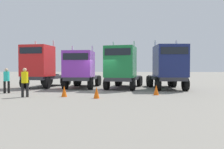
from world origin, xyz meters
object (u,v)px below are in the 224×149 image
object	(u,v)px
visitor_in_hivis	(25,80)
traffic_cone_mid	(156,90)
semi_truck_purple	(81,69)
semi_truck_green	(122,68)
semi_truck_red	(41,66)
visitor_with_camera	(7,79)
semi_truck_navy	(168,67)
traffic_cone_far	(97,93)
traffic_cone_near	(64,91)

from	to	relation	value
visitor_in_hivis	traffic_cone_mid	world-z (taller)	visitor_in_hivis
semi_truck_purple	traffic_cone_mid	xyz separation A→B (m)	(6.21, -4.30, -1.38)
visitor_in_hivis	semi_truck_green	bearing A→B (deg)	-61.34
semi_truck_green	visitor_in_hivis	xyz separation A→B (m)	(-5.83, -5.85, -0.80)
traffic_cone_mid	semi_truck_red	bearing A→B (deg)	154.90
semi_truck_red	visitor_with_camera	size ratio (longest dim) A/B	3.40
semi_truck_purple	semi_truck_navy	distance (m)	7.68
traffic_cone_far	traffic_cone_mid	bearing A→B (deg)	27.28
visitor_with_camera	traffic_cone_mid	size ratio (longest dim) A/B	2.64
semi_truck_green	traffic_cone_near	distance (m)	6.63
traffic_cone_near	visitor_with_camera	bearing A→B (deg)	162.46
semi_truck_navy	traffic_cone_mid	distance (m)	4.45
visitor_in_hivis	visitor_with_camera	size ratio (longest dim) A/B	1.01
semi_truck_purple	visitor_with_camera	bearing A→B (deg)	-46.63
visitor_with_camera	traffic_cone_mid	distance (m)	10.70
semi_truck_purple	visitor_in_hivis	size ratio (longest dim) A/B	3.28
visitor_in_hivis	visitor_with_camera	world-z (taller)	visitor_in_hivis
semi_truck_navy	traffic_cone_near	world-z (taller)	semi_truck_navy
semi_truck_navy	traffic_cone_near	size ratio (longest dim) A/B	8.42
visitor_with_camera	traffic_cone_near	bearing A→B (deg)	-122.00
semi_truck_purple	traffic_cone_near	size ratio (longest dim) A/B	8.61
semi_truck_green	semi_truck_navy	bearing A→B (deg)	97.20
semi_truck_navy	traffic_cone_far	size ratio (longest dim) A/B	8.47
semi_truck_purple	traffic_cone_mid	bearing A→B (deg)	55.29
semi_truck_navy	traffic_cone_mid	world-z (taller)	semi_truck_navy
visitor_in_hivis	traffic_cone_near	xyz separation A→B (m)	(2.39, 0.40, -0.72)
visitor_in_hivis	traffic_cone_near	size ratio (longest dim) A/B	2.62
visitor_with_camera	semi_truck_green	bearing A→B (deg)	-78.82
traffic_cone_mid	traffic_cone_far	size ratio (longest dim) A/B	0.99
visitor_in_hivis	semi_truck_red	bearing A→B (deg)	-0.95
semi_truck_green	semi_truck_navy	size ratio (longest dim) A/B	1.14
semi_truck_red	semi_truck_navy	distance (m)	11.59
semi_truck_red	traffic_cone_near	xyz separation A→B (m)	(4.20, -6.15, -1.64)
semi_truck_green	visitor_with_camera	xyz separation A→B (m)	(-8.22, -3.94, -0.81)
semi_truck_navy	semi_truck_purple	bearing A→B (deg)	-98.01
traffic_cone_near	traffic_cone_far	size ratio (longest dim) A/B	1.01
semi_truck_red	visitor_with_camera	xyz separation A→B (m)	(-0.57, -4.64, -0.93)
visitor_with_camera	traffic_cone_far	distance (m)	7.25
visitor_in_hivis	traffic_cone_far	distance (m)	4.60
semi_truck_purple	semi_truck_red	bearing A→B (deg)	-96.25
semi_truck_navy	visitor_with_camera	distance (m)	12.74
semi_truck_navy	traffic_cone_mid	size ratio (longest dim) A/B	8.55
visitor_with_camera	traffic_cone_near	distance (m)	5.05
semi_truck_green	traffic_cone_far	xyz separation A→B (m)	(-1.29, -5.97, -1.52)
traffic_cone_far	semi_truck_purple	bearing A→B (deg)	111.51
semi_truck_green	traffic_cone_far	size ratio (longest dim) A/B	9.68
visitor_with_camera	visitor_in_hivis	bearing A→B (deg)	-143.09
traffic_cone_near	semi_truck_purple	bearing A→B (deg)	93.04
semi_truck_purple	traffic_cone_near	xyz separation A→B (m)	(0.30, -5.72, -1.38)
semi_truck_purple	semi_truck_green	world-z (taller)	semi_truck_green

